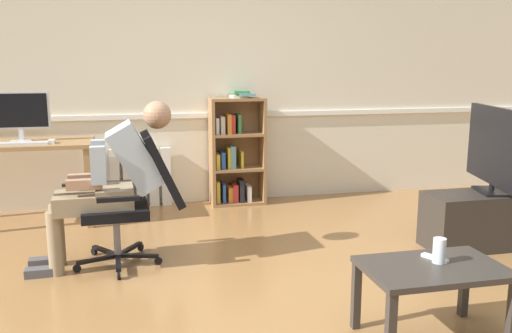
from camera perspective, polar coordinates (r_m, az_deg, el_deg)
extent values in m
plane|color=olive|center=(3.42, 0.75, -14.42)|extent=(18.00, 18.00, 0.00)
cube|color=beige|center=(5.70, -5.59, 9.76)|extent=(12.00, 0.10, 2.70)
cube|color=white|center=(5.66, -5.43, 5.40)|extent=(12.00, 0.03, 0.05)
cube|color=#9E7547|center=(5.03, -17.21, -2.23)|extent=(0.06, 0.06, 0.72)
cube|color=#9E7547|center=(5.54, -16.83, -1.01)|extent=(0.06, 0.06, 0.72)
cube|color=#9E7547|center=(5.29, -23.33, 2.17)|extent=(1.20, 0.60, 0.04)
cube|color=silver|center=(5.35, -23.49, 2.51)|extent=(0.18, 0.14, 0.01)
cube|color=silver|center=(5.36, -23.49, 3.13)|extent=(0.04, 0.02, 0.10)
cube|color=silver|center=(5.34, -23.67, 5.45)|extent=(0.52, 0.02, 0.34)
cube|color=black|center=(5.33, -23.70, 5.43)|extent=(0.48, 0.00, 0.30)
cube|color=silver|center=(5.15, -23.34, 2.26)|extent=(0.42, 0.12, 0.02)
cube|color=white|center=(5.13, -20.74, 2.49)|extent=(0.06, 0.10, 0.03)
cube|color=olive|center=(5.55, -4.66, 1.48)|extent=(0.03, 0.28, 1.11)
cube|color=olive|center=(5.65, 0.67, 1.68)|extent=(0.03, 0.28, 1.11)
cube|color=olive|center=(5.73, -2.24, 1.80)|extent=(0.53, 0.02, 1.11)
cube|color=olive|center=(5.71, -1.94, -3.76)|extent=(0.50, 0.28, 0.03)
cube|color=olive|center=(5.63, -1.96, -0.22)|extent=(0.50, 0.28, 0.03)
cube|color=olive|center=(5.57, -1.98, 3.41)|extent=(0.50, 0.28, 0.03)
cube|color=olive|center=(5.53, -2.01, 7.10)|extent=(0.50, 0.28, 0.03)
cube|color=gold|center=(5.65, -4.11, -2.62)|extent=(0.04, 0.19, 0.22)
cube|color=gold|center=(5.57, -4.13, 0.59)|extent=(0.04, 0.19, 0.15)
cube|color=white|center=(5.52, -4.19, 4.31)|extent=(0.03, 0.19, 0.16)
cube|color=#2D519E|center=(5.65, -3.49, -2.74)|extent=(0.03, 0.19, 0.20)
cube|color=#2D519E|center=(5.58, -3.59, 0.71)|extent=(0.04, 0.19, 0.17)
cube|color=beige|center=(5.52, -3.63, 4.40)|extent=(0.04, 0.19, 0.18)
cube|color=orange|center=(5.69, -2.82, -2.87)|extent=(0.05, 0.19, 0.16)
cube|color=gold|center=(5.59, -2.96, 0.97)|extent=(0.03, 0.19, 0.22)
cube|color=orange|center=(5.52, -2.96, 4.52)|extent=(0.04, 0.19, 0.20)
cube|color=red|center=(5.67, -2.29, -2.75)|extent=(0.05, 0.19, 0.19)
cube|color=#6699A3|center=(5.59, -2.55, 1.05)|extent=(0.05, 0.19, 0.23)
cube|color=red|center=(5.55, -2.59, 4.50)|extent=(0.05, 0.19, 0.19)
cube|color=black|center=(5.67, -1.64, -2.51)|extent=(0.05, 0.19, 0.23)
cube|color=gold|center=(5.63, -1.62, 0.82)|extent=(0.02, 0.19, 0.17)
cube|color=#38844C|center=(5.58, -1.89, 4.56)|extent=(0.03, 0.19, 0.19)
cube|color=white|center=(5.70, -0.87, -2.77)|extent=(0.04, 0.19, 0.17)
cube|color=white|center=(5.56, -1.82, 7.39)|extent=(0.16, 0.22, 0.02)
cube|color=#6699A3|center=(5.54, -1.09, 7.62)|extent=(0.16, 0.22, 0.02)
cube|color=#38844C|center=(5.55, -1.68, 7.87)|extent=(0.16, 0.22, 0.02)
cube|color=white|center=(5.67, -15.93, -1.30)|extent=(0.10, 0.08, 0.60)
cube|color=white|center=(5.67, -14.63, -1.24)|extent=(0.10, 0.08, 0.60)
cube|color=white|center=(5.66, -13.34, -1.19)|extent=(0.10, 0.08, 0.60)
cube|color=white|center=(5.66, -12.04, -1.13)|extent=(0.10, 0.08, 0.60)
cube|color=white|center=(5.67, -10.74, -1.08)|extent=(0.10, 0.08, 0.60)
cube|color=white|center=(5.67, -9.45, -1.02)|extent=(0.10, 0.08, 0.60)
cube|color=black|center=(4.02, -14.32, -9.78)|extent=(0.05, 0.30, 0.02)
cylinder|color=black|center=(3.89, -14.25, -11.08)|extent=(0.02, 0.06, 0.06)
cube|color=black|center=(4.12, -12.33, -9.17)|extent=(0.30, 0.12, 0.02)
cylinder|color=black|center=(4.09, -10.25, -9.78)|extent=(0.06, 0.04, 0.06)
cube|color=black|center=(4.27, -13.18, -8.45)|extent=(0.20, 0.27, 0.02)
cylinder|color=black|center=(4.40, -12.06, -8.34)|extent=(0.05, 0.06, 0.06)
cube|color=black|center=(4.27, -15.57, -8.57)|extent=(0.21, 0.26, 0.02)
cylinder|color=black|center=(4.40, -16.69, -8.57)|extent=(0.05, 0.06, 0.06)
cube|color=black|center=(4.12, -16.35, -9.37)|extent=(0.29, 0.14, 0.02)
cylinder|color=black|center=(4.09, -18.36, -10.17)|extent=(0.06, 0.04, 0.06)
cylinder|color=gray|center=(4.11, -14.46, -6.96)|extent=(0.05, 0.05, 0.30)
cube|color=black|center=(4.05, -14.58, -4.47)|extent=(0.48, 0.48, 0.07)
cube|color=black|center=(4.00, -9.84, -0.20)|extent=(0.30, 0.45, 0.54)
cube|color=black|center=(4.27, -14.45, -1.68)|extent=(0.28, 0.05, 0.03)
cube|color=black|center=(3.77, -14.34, -3.36)|extent=(0.28, 0.05, 0.03)
cube|color=#937F60|center=(4.03, -14.65, -3.03)|extent=(0.27, 0.35, 0.14)
cube|color=#A3B2C1|center=(3.97, -12.60, 1.00)|extent=(0.42, 0.35, 0.52)
sphere|color=#A87A5B|center=(3.95, -10.38, 5.37)|extent=(0.20, 0.20, 0.20)
cube|color=black|center=(4.02, -18.72, -1.84)|extent=(0.15, 0.04, 0.02)
cube|color=#937F60|center=(4.14, -17.54, -3.25)|extent=(0.42, 0.15, 0.13)
cylinder|color=#937F60|center=(4.22, -20.19, -6.77)|extent=(0.10, 0.10, 0.46)
cube|color=#4C4C51|center=(4.30, -21.36, -9.34)|extent=(0.22, 0.10, 0.06)
cube|color=#937F60|center=(3.94, -17.66, -3.94)|extent=(0.42, 0.15, 0.13)
cylinder|color=#937F60|center=(4.03, -20.43, -7.62)|extent=(0.10, 0.10, 0.46)
cube|color=#4C4C51|center=(4.11, -21.65, -10.29)|extent=(0.22, 0.10, 0.06)
cube|color=#A3B2C1|center=(4.13, -16.23, 0.92)|extent=(0.10, 0.08, 0.26)
cube|color=#A87A5B|center=(4.10, -17.54, -1.22)|extent=(0.24, 0.08, 0.07)
cube|color=#A3B2C1|center=(3.82, -16.31, 0.11)|extent=(0.10, 0.08, 0.26)
cube|color=#A87A5B|center=(3.91, -17.65, -1.80)|extent=(0.24, 0.08, 0.07)
cube|color=#2D2823|center=(4.75, 23.34, -5.14)|extent=(1.05, 0.39, 0.44)
cube|color=black|center=(4.69, 23.55, -2.41)|extent=(0.27, 0.36, 0.02)
cylinder|color=black|center=(4.68, 23.59, -1.99)|extent=(0.04, 0.04, 0.05)
cube|color=black|center=(4.63, 23.90, 1.97)|extent=(0.28, 0.98, 0.61)
cube|color=white|center=(4.64, 24.15, 1.96)|extent=(0.23, 0.92, 0.56)
cube|color=#332D28|center=(2.80, 13.99, -16.47)|extent=(0.04, 0.04, 0.39)
cube|color=#332D28|center=(3.14, 25.40, -14.09)|extent=(0.04, 0.04, 0.39)
cube|color=#332D28|center=(3.44, 21.10, -11.52)|extent=(0.04, 0.04, 0.39)
cube|color=#332D28|center=(3.13, 10.51, -13.22)|extent=(0.04, 0.04, 0.39)
cube|color=#332D28|center=(3.03, 18.19, -10.17)|extent=(0.73, 0.47, 0.03)
cylinder|color=silver|center=(3.05, 18.75, -8.38)|extent=(0.07, 0.07, 0.13)
cube|color=white|center=(3.11, 18.33, -9.14)|extent=(0.10, 0.15, 0.02)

